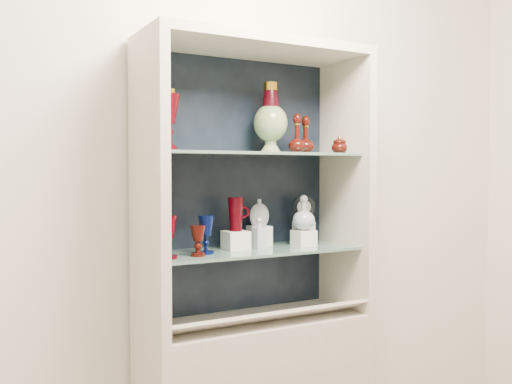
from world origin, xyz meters
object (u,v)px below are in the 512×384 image
pedestal_lamp_left (150,122)px  ruby_goblet_tall (168,237)px  cobalt_goblet (206,235)px  clear_square_bottle (259,233)px  ruby_decanter_b (306,134)px  ruby_pitcher (236,214)px  lidded_bowl (339,145)px  ruby_decanter_a (297,131)px  ruby_goblet_small (198,241)px  flat_flask (259,212)px  pedestal_lamp_right (168,120)px  clear_round_decanter (304,214)px  enamel_urn (271,118)px  cameo_medallion (304,208)px

pedestal_lamp_left → ruby_goblet_tall: (0.02, -0.14, -0.46)m
cobalt_goblet → clear_square_bottle: bearing=3.4°
pedestal_lamp_left → ruby_decanter_b: (0.74, -0.02, -0.03)m
clear_square_bottle → ruby_pitcher: bearing=154.8°
ruby_decanter_b → ruby_goblet_tall: bearing=-170.9°
lidded_bowl → ruby_goblet_tall: (-0.86, -0.04, -0.38)m
ruby_decanter_a → ruby_goblet_small: size_ratio=1.63×
cobalt_goblet → flat_flask: bearing=20.4°
pedestal_lamp_right → ruby_pitcher: bearing=8.6°
lidded_bowl → clear_round_decanter: size_ratio=0.55×
ruby_decanter_b → enamel_urn: bearing=179.0°
cameo_medallion → ruby_goblet_small: bearing=-144.3°
enamel_urn → ruby_goblet_tall: 0.73m
pedestal_lamp_left → ruby_decanter_b: bearing=-1.9°
ruby_pitcher → pedestal_lamp_left: bearing=-167.5°
ruby_goblet_tall → ruby_goblet_small: ruby_goblet_tall is taller
ruby_goblet_small → clear_square_bottle: (0.31, 0.06, 0.01)m
ruby_pitcher → clear_square_bottle: (0.09, -0.04, -0.08)m
ruby_pitcher → clear_round_decanter: (0.33, -0.04, -0.01)m
ruby_decanter_b → flat_flask: bearing=168.3°
cobalt_goblet → cameo_medallion: (0.56, 0.11, 0.09)m
cobalt_goblet → ruby_goblet_tall: bearing=-166.6°
ruby_decanter_b → lidded_bowl: 0.17m
enamel_urn → flat_flask: (-0.03, 0.04, -0.42)m
pedestal_lamp_left → ruby_decanter_b: 0.74m
clear_round_decanter → ruby_pitcher: bearing=173.6°
ruby_goblet_small → clear_square_bottle: 0.32m
cobalt_goblet → clear_round_decanter: size_ratio=1.04×
pedestal_lamp_right → clear_square_bottle: bearing=0.7°
ruby_decanter_b → cameo_medallion: ruby_decanter_b is taller
pedestal_lamp_left → ruby_decanter_a: pedestal_lamp_left is taller
pedestal_lamp_right → ruby_decanter_a: 0.62m
clear_square_bottle → pedestal_lamp_left: bearing=170.0°
ruby_decanter_b → ruby_pitcher: size_ratio=1.26×
ruby_goblet_tall → flat_flask: flat_flask is taller
ruby_decanter_b → clear_square_bottle: bearing=-168.6°
pedestal_lamp_right → cameo_medallion: 0.81m
pedestal_lamp_right → ruby_decanter_a: pedestal_lamp_right is taller
ruby_goblet_small → ruby_decanter_b: bearing=11.0°
lidded_bowl → ruby_goblet_small: lidded_bowl is taller
ruby_decanter_b → cobalt_goblet: ruby_decanter_b is taller
pedestal_lamp_left → ruby_goblet_tall: 0.48m
ruby_goblet_tall → clear_square_bottle: (0.44, 0.06, -0.01)m
ruby_pitcher → cobalt_goblet: bearing=-142.2°
ruby_decanter_a → cobalt_goblet: ruby_decanter_a is taller
pedestal_lamp_left → ruby_goblet_small: (0.15, -0.14, -0.48)m
ruby_goblet_tall → ruby_goblet_small: size_ratio=1.36×
enamel_urn → cobalt_goblet: (-0.35, -0.07, -0.50)m
cobalt_goblet → ruby_goblet_tall: 0.18m
ruby_decanter_b → pedestal_lamp_right: bearing=-174.9°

